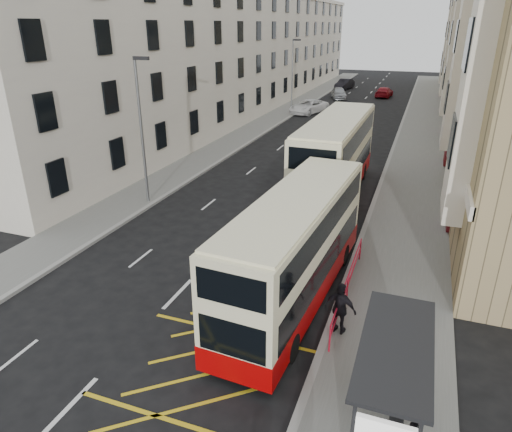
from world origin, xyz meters
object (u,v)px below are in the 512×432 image
at_px(street_lamp_near, 142,124).
at_px(car_red, 384,92).
at_px(car_silver, 339,93).
at_px(car_dark, 345,84).
at_px(double_decker_front, 296,248).
at_px(pedestrian_far, 340,309).
at_px(bus_shelter, 398,381).
at_px(double_decker_rear, 335,157).
at_px(white_van, 309,107).
at_px(street_lamp_far, 293,73).

relative_size(street_lamp_near, car_red, 1.67).
relative_size(car_silver, car_dark, 0.96).
xyz_separation_m(street_lamp_near, double_decker_front, (10.68, -6.73, -2.51)).
relative_size(double_decker_front, pedestrian_far, 5.73).
xyz_separation_m(bus_shelter, car_red, (-6.07, 59.87, -1.44)).
distance_m(bus_shelter, street_lamp_near, 19.38).
bearing_deg(pedestrian_far, street_lamp_near, -20.10).
bearing_deg(car_silver, car_red, 16.28).
distance_m(pedestrian_far, car_silver, 52.97).
height_order(double_decker_front, car_silver, double_decker_front).
bearing_deg(car_dark, double_decker_rear, -69.24).
bearing_deg(street_lamp_near, white_van, 86.99).
height_order(double_decker_front, white_van, double_decker_front).
xyz_separation_m(double_decker_front, car_dark, (-8.83, 60.76, -1.34)).
distance_m(car_dark, car_red, 9.42).
relative_size(street_lamp_near, double_decker_front, 0.75).
relative_size(street_lamp_near, white_van, 1.44).
distance_m(bus_shelter, white_van, 45.69).
relative_size(car_silver, car_red, 0.96).
xyz_separation_m(car_silver, car_red, (5.76, 3.84, -0.09)).
height_order(double_decker_front, car_red, double_decker_front).
distance_m(double_decker_rear, car_dark, 49.68).
xyz_separation_m(bus_shelter, street_lamp_near, (-14.69, 12.39, 2.50)).
xyz_separation_m(double_decker_rear, car_silver, (-6.96, 38.63, -1.63)).
height_order(double_decker_front, car_dark, double_decker_front).
bearing_deg(car_dark, street_lamp_near, -80.43).
xyz_separation_m(pedestrian_far, car_red, (-4.08, 55.89, -0.38)).
xyz_separation_m(double_decker_front, double_decker_rear, (-0.86, 11.75, 0.28)).
distance_m(double_decker_front, car_dark, 61.41).
xyz_separation_m(car_dark, car_red, (6.77, -6.55, -0.09)).
bearing_deg(bus_shelter, street_lamp_near, 139.86).
distance_m(pedestrian_far, car_red, 56.04).
relative_size(double_decker_rear, car_silver, 2.59).
height_order(double_decker_front, pedestrian_far, double_decker_front).
distance_m(street_lamp_near, double_decker_front, 12.87).
height_order(double_decker_rear, pedestrian_far, double_decker_rear).
bearing_deg(white_van, double_decker_front, -56.26).
distance_m(street_lamp_far, car_silver, 14.46).
bearing_deg(pedestrian_far, double_decker_rear, -64.48).
relative_size(bus_shelter, double_decker_front, 0.40).
relative_size(street_lamp_near, car_dark, 1.67).
relative_size(street_lamp_near, pedestrian_far, 4.32).
xyz_separation_m(bus_shelter, double_decker_rear, (-4.88, 17.41, 0.27)).
bearing_deg(double_decker_front, street_lamp_near, 151.43).
bearing_deg(car_dark, bus_shelter, -67.53).
xyz_separation_m(double_decker_front, white_van, (-9.03, 38.11, -1.36)).
bearing_deg(white_van, car_red, 87.00).
bearing_deg(pedestrian_far, double_decker_front, -26.23).
distance_m(street_lamp_far, white_van, 4.42).
relative_size(double_decker_rear, pedestrian_far, 6.43).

